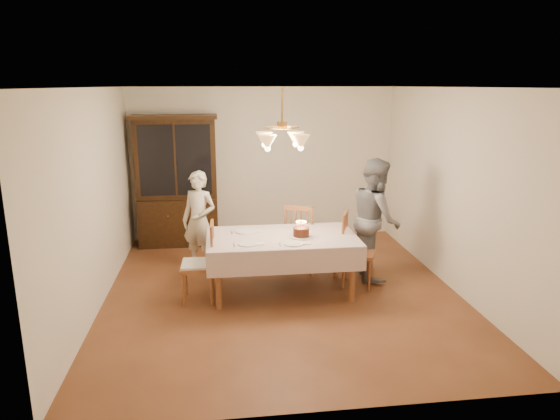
{
  "coord_description": "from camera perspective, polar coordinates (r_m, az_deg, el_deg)",
  "views": [
    {
      "loc": [
        -0.79,
        -6.02,
        2.63
      ],
      "look_at": [
        0.0,
        0.2,
        1.05
      ],
      "focal_mm": 32.0,
      "sensor_mm": 36.0,
      "label": 1
    }
  ],
  "objects": [
    {
      "name": "ground",
      "position": [
        6.62,
        0.22,
        -9.27
      ],
      "size": [
        5.0,
        5.0,
        0.0
      ],
      "primitive_type": "plane",
      "color": "brown",
      "rests_on": "ground"
    },
    {
      "name": "china_hutch",
      "position": [
        8.46,
        -11.67,
        3.01
      ],
      "size": [
        1.38,
        0.54,
        2.16
      ],
      "color": "black",
      "rests_on": "ground"
    },
    {
      "name": "chair_right_end",
      "position": [
        6.75,
        8.82,
        -4.95
      ],
      "size": [
        0.55,
        0.56,
        1.0
      ],
      "color": "brown",
      "rests_on": "ground"
    },
    {
      "name": "chandelier",
      "position": [
        6.11,
        0.24,
        8.0
      ],
      "size": [
        0.62,
        0.62,
        0.73
      ],
      "color": "#BF8C3F",
      "rests_on": "ground"
    },
    {
      "name": "place_setting_near_right",
      "position": [
        6.04,
        1.67,
        -3.85
      ],
      "size": [
        0.38,
        0.24,
        0.02
      ],
      "color": "white",
      "rests_on": "dining_table"
    },
    {
      "name": "place_setting_near_left",
      "position": [
        6.04,
        -3.64,
        -3.88
      ],
      "size": [
        0.37,
        0.23,
        0.02
      ],
      "color": "white",
      "rests_on": "dining_table"
    },
    {
      "name": "elderly_woman",
      "position": [
        7.27,
        -9.22,
        -1.25
      ],
      "size": [
        0.63,
        0.56,
        1.45
      ],
      "primitive_type": "imported",
      "rotation": [
        0.0,
        0.0,
        -0.51
      ],
      "color": "beige",
      "rests_on": "ground"
    },
    {
      "name": "adult_in_grey",
      "position": [
        7.01,
        10.86,
        -0.96
      ],
      "size": [
        0.7,
        0.86,
        1.67
      ],
      "primitive_type": "imported",
      "rotation": [
        0.0,
        0.0,
        1.49
      ],
      "color": "slate",
      "rests_on": "ground"
    },
    {
      "name": "chair_far_side",
      "position": [
        7.2,
        2.49,
        -3.56
      ],
      "size": [
        0.58,
        0.57,
        1.0
      ],
      "color": "brown",
      "rests_on": "ground"
    },
    {
      "name": "dining_table",
      "position": [
        6.38,
        0.23,
        -3.63
      ],
      "size": [
        1.9,
        1.1,
        0.76
      ],
      "color": "brown",
      "rests_on": "ground"
    },
    {
      "name": "birthday_cake",
      "position": [
        6.3,
        2.43,
        -2.61
      ],
      "size": [
        0.3,
        0.3,
        0.21
      ],
      "color": "white",
      "rests_on": "dining_table"
    },
    {
      "name": "chair_left_end",
      "position": [
        6.28,
        -9.31,
        -6.33
      ],
      "size": [
        0.43,
        0.45,
        1.0
      ],
      "color": "brown",
      "rests_on": "ground"
    },
    {
      "name": "place_setting_far_left",
      "position": [
        6.55,
        -3.87,
        -2.45
      ],
      "size": [
        0.41,
        0.26,
        0.02
      ],
      "color": "white",
      "rests_on": "dining_table"
    },
    {
      "name": "room_shell",
      "position": [
        6.17,
        0.23,
        4.34
      ],
      "size": [
        5.0,
        5.0,
        5.0
      ],
      "color": "white",
      "rests_on": "ground"
    }
  ]
}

